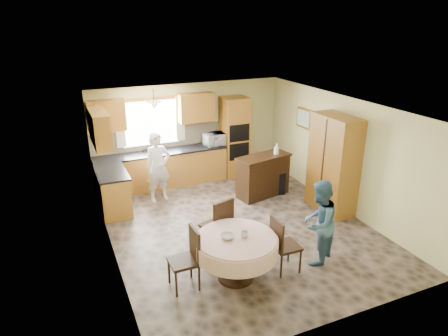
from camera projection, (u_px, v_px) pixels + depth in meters
The scene contains 36 objects.
floor at pixel (238, 227), 8.22m from camera, with size 5.00×6.00×0.01m, color #725C4F.
ceiling at pixel (240, 107), 7.32m from camera, with size 5.00×6.00×0.01m, color white.
wall_back at pixel (189, 132), 10.34m from camera, with size 5.00×0.02×2.50m, color #CCC883.
wall_front at pixel (338, 247), 5.20m from camera, with size 5.00×0.02×2.50m, color #CCC883.
wall_left at pixel (108, 192), 6.84m from camera, with size 0.02×6.00×2.50m, color #CCC883.
wall_right at pixel (342, 154), 8.70m from camera, with size 0.02×6.00×2.50m, color #CCC883.
window at pixel (150, 123), 9.82m from camera, with size 1.40×0.03×1.10m, color white.
curtain_left at pixel (120, 124), 9.48m from camera, with size 0.22×0.02×1.15m, color white.
curtain_right at pixel (180, 118), 10.04m from camera, with size 0.22×0.02×1.15m, color white.
base_cab_back at pixel (162, 169), 10.05m from camera, with size 3.30×0.60×0.88m, color gold.
counter_back at pixel (161, 152), 9.89m from camera, with size 3.30×0.64×0.04m, color black.
base_cab_left at pixel (113, 192), 8.78m from camera, with size 0.60×1.20×0.88m, color gold.
counter_left at pixel (111, 172), 8.61m from camera, with size 0.64×1.20×0.04m, color black.
backsplash at pixel (157, 138), 10.04m from camera, with size 3.30×0.02×0.55m, color beige.
wall_cab_left at pixel (106, 116), 9.19m from camera, with size 0.85×0.33×0.72m, color #B6842D.
wall_cab_right at pixel (196, 107), 10.02m from camera, with size 0.90×0.33×0.72m, color #B6842D.
wall_cab_side at pixel (99, 128), 8.20m from camera, with size 0.33×1.20×0.72m, color #B6842D.
oven_tower at pixel (234, 137), 10.57m from camera, with size 0.66×0.62×2.12m, color gold.
oven_upper at pixel (240, 133), 10.23m from camera, with size 0.56×0.01×0.45m, color black.
oven_lower at pixel (239, 152), 10.41m from camera, with size 0.56×0.01×0.45m, color black.
pendant at pixel (154, 106), 9.22m from camera, with size 0.36×0.36×0.18m, color beige.
sideboard at pixel (263, 177), 9.51m from camera, with size 1.32×0.54×0.94m, color #321F0D.
space_heater at pixel (276, 183), 9.67m from camera, with size 0.39×0.27×0.54m, color black.
cupboard at pixel (333, 164), 8.60m from camera, with size 0.56×1.12×2.14m, color gold.
dining_table at pixel (236, 247), 6.41m from camera, with size 1.35×1.35×0.77m.
chair_left at pixel (188, 255), 6.24m from camera, with size 0.45×0.45×1.01m.
chair_back at pixel (219, 223), 7.14m from camera, with size 0.58×0.58×1.08m.
chair_right at pixel (282, 243), 6.62m from camera, with size 0.43×0.43×0.99m.
framed_picture at pixel (304, 118), 9.78m from camera, with size 0.06×0.60×0.49m.
microwave at pixel (215, 139), 10.32m from camera, with size 0.57×0.39×0.32m, color silver.
person_sink at pixel (158, 167), 9.15m from camera, with size 0.59×0.39×1.63m, color silver.
person_dining at pixel (319, 223), 6.82m from camera, with size 0.74×0.58×1.52m, color #3D6385.
bowl_sideboard at pixel (256, 158), 9.26m from camera, with size 0.24×0.24×0.06m, color #B2B2B2.
bottle_sideboard at pixel (276, 150), 9.41m from camera, with size 0.12×0.12×0.32m, color silver.
cup_table at pixel (244, 234), 6.35m from camera, with size 0.12×0.12×0.10m, color #B2B2B2.
bowl_table at pixel (227, 236), 6.31m from camera, with size 0.22×0.22×0.07m, color #B2B2B2.
Camera 1 is at (-3.16, -6.52, 4.08)m, focal length 32.00 mm.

